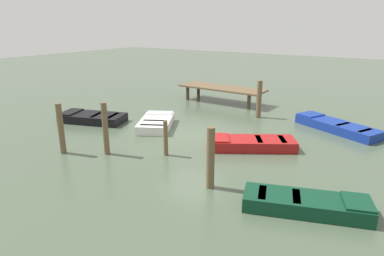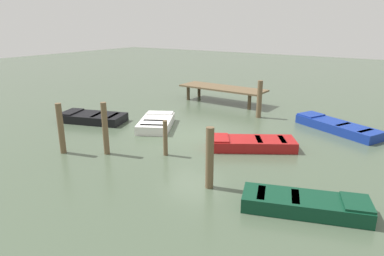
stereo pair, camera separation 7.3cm
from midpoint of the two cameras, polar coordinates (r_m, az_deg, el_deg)
The scene contains 12 objects.
ground_plane at distance 14.92m, azimuth -0.14°, elevation -1.28°, with size 80.00×80.00×0.00m, color #475642.
dock_segment at distance 21.05m, azimuth 4.91°, elevation 6.52°, with size 5.43×1.96×0.95m.
rowboat_red at distance 13.56m, azimuth 9.77°, elevation -2.51°, with size 3.43×2.73×0.46m.
rowboat_blue at distance 16.87m, azimuth 22.82°, elevation 0.31°, with size 4.01×2.77×0.46m.
rowboat_black at distance 17.65m, azimuth -16.42°, elevation 1.68°, with size 3.43×2.34×0.46m.
rowboat_white at distance 16.15m, azimuth -6.15°, elevation 0.88°, with size 2.51×3.03×0.46m.
rowboat_dark_green at distance 9.60m, azimuth 18.38°, elevation -11.88°, with size 3.37×2.03×0.46m.
mooring_piling_far_right at distance 10.03m, azimuth 2.91°, elevation -5.04°, with size 0.24×0.24×1.89m, color brown.
mooring_piling_far_left at distance 17.88m, azimuth 11.02°, elevation 4.74°, with size 0.26×0.26×1.93m, color brown.
mooring_piling_center at distance 12.59m, azimuth -4.60°, elevation -1.71°, with size 0.16×0.16×1.33m, color brown.
mooring_piling_near_left at distance 13.58m, azimuth -21.20°, elevation -0.11°, with size 0.22×0.22×1.92m, color brown.
mooring_piling_mid_right at distance 12.97m, azimuth -14.43°, elevation -0.12°, with size 0.21×0.21×1.98m, color brown.
Camera 1 is at (7.69, -11.86, 4.76)m, focal length 31.92 mm.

